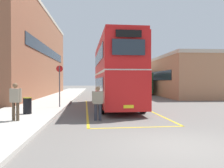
# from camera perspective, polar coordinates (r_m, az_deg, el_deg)

# --- Properties ---
(ground_plane) EXTENTS (135.60, 135.60, 0.00)m
(ground_plane) POSITION_cam_1_polar(r_m,az_deg,el_deg) (21.18, 2.38, -4.38)
(ground_plane) COLOR #66605B
(sidewalk_left) EXTENTS (4.00, 57.60, 0.14)m
(sidewalk_left) POSITION_cam_1_polar(r_m,az_deg,el_deg) (23.77, -14.11, -3.66)
(sidewalk_left) COLOR #B2ADA3
(sidewalk_left) RESTS_ON ground
(brick_building_left) EXTENTS (5.50, 25.07, 10.22)m
(brick_building_left) POSITION_cam_1_polar(r_m,az_deg,el_deg) (29.63, -20.76, 6.96)
(brick_building_left) COLOR brown
(brick_building_left) RESTS_ON ground
(depot_building_right) EXTENTS (6.94, 17.24, 4.95)m
(depot_building_right) POSITION_cam_1_polar(r_m,az_deg,el_deg) (31.64, 16.76, 1.81)
(depot_building_right) COLOR #AD7A56
(depot_building_right) RESTS_ON ground
(double_decker_bus) EXTENTS (3.07, 10.50, 4.75)m
(double_decker_bus) POSITION_cam_1_polar(r_m,az_deg,el_deg) (16.47, 0.75, 2.88)
(double_decker_bus) COLOR black
(double_decker_bus) RESTS_ON ground
(single_deck_bus) EXTENTS (3.35, 9.90, 3.02)m
(single_deck_bus) POSITION_cam_1_polar(r_m,az_deg,el_deg) (33.37, 5.50, 0.35)
(single_deck_bus) COLOR black
(single_deck_bus) RESTS_ON ground
(pedestrian_boarding) EXTENTS (0.56, 0.24, 1.65)m
(pedestrian_boarding) POSITION_cam_1_polar(r_m,az_deg,el_deg) (10.98, -3.60, -4.27)
(pedestrian_boarding) COLOR #2D2D38
(pedestrian_boarding) RESTS_ON ground
(pedestrian_waiting_near) EXTENTS (0.54, 0.36, 1.69)m
(pedestrian_waiting_near) POSITION_cam_1_polar(r_m,az_deg,el_deg) (11.00, -23.10, -3.47)
(pedestrian_waiting_near) COLOR #473828
(pedestrian_waiting_near) RESTS_ON sidewalk_left
(litter_bin) EXTENTS (0.47, 0.47, 0.89)m
(litter_bin) POSITION_cam_1_polar(r_m,az_deg,el_deg) (13.06, -20.52, -5.11)
(litter_bin) COLOR black
(litter_bin) RESTS_ON sidewalk_left
(bus_stop_sign) EXTENTS (0.44, 0.11, 2.82)m
(bus_stop_sign) POSITION_cam_1_polar(r_m,az_deg,el_deg) (15.82, -13.05, 0.46)
(bus_stop_sign) COLOR #4C4C51
(bus_stop_sign) RESTS_ON sidewalk_left
(bay_marking_yellow) EXTENTS (4.65, 12.58, 0.01)m
(bay_marking_yellow) POSITION_cam_1_polar(r_m,az_deg,el_deg) (14.68, 1.56, -6.69)
(bay_marking_yellow) COLOR gold
(bay_marking_yellow) RESTS_ON ground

